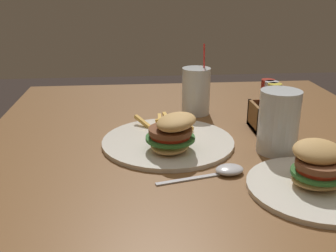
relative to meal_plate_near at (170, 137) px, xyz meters
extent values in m
cube|color=brown|center=(0.08, 0.08, -0.04)|extent=(1.39, 1.07, 0.03)
cylinder|color=brown|center=(-0.55, -0.39, -0.41)|extent=(0.08, 0.08, 0.69)
cylinder|color=brown|center=(-0.55, 0.54, -0.41)|extent=(0.08, 0.08, 0.69)
cylinder|color=silver|center=(-0.02, 0.00, -0.02)|extent=(0.32, 0.32, 0.01)
ellipsoid|color=tan|center=(0.04, 0.00, 0.00)|extent=(0.13, 0.12, 0.03)
cylinder|color=#2D6628|center=(0.04, 0.00, 0.01)|extent=(0.14, 0.14, 0.01)
cylinder|color=red|center=(0.04, 0.00, 0.02)|extent=(0.11, 0.11, 0.01)
cylinder|color=brown|center=(0.04, 0.00, 0.03)|extent=(0.12, 0.12, 0.01)
ellipsoid|color=tan|center=(0.04, 0.01, 0.05)|extent=(0.13, 0.12, 0.04)
cube|color=gold|center=(-0.13, -0.01, 0.00)|extent=(0.08, 0.01, 0.01)
cube|color=gold|center=(-0.05, 0.00, -0.01)|extent=(0.08, 0.05, 0.02)
cube|color=gold|center=(-0.07, -0.01, 0.01)|extent=(0.04, 0.06, 0.01)
cube|color=gold|center=(-0.11, 0.04, 0.00)|extent=(0.06, 0.03, 0.03)
cube|color=gold|center=(-0.08, 0.01, 0.00)|extent=(0.05, 0.07, 0.04)
cube|color=gold|center=(-0.09, 0.00, 0.02)|extent=(0.01, 0.06, 0.02)
cube|color=gold|center=(-0.04, 0.04, -0.01)|extent=(0.08, 0.01, 0.03)
cube|color=gold|center=(-0.09, 0.06, -0.01)|extent=(0.06, 0.01, 0.03)
cube|color=gold|center=(-0.08, 0.01, 0.01)|extent=(0.07, 0.05, 0.02)
cube|color=gold|center=(-0.08, 0.01, -0.01)|extent=(0.05, 0.07, 0.02)
cube|color=gold|center=(-0.08, -0.01, 0.00)|extent=(0.07, 0.01, 0.03)
cube|color=gold|center=(-0.06, 0.02, 0.00)|extent=(0.07, 0.04, 0.01)
cube|color=gold|center=(-0.12, -0.05, -0.01)|extent=(0.07, 0.06, 0.03)
cube|color=gold|center=(-0.08, 0.02, 0.00)|extent=(0.05, 0.07, 0.02)
cube|color=gold|center=(-0.07, 0.02, -0.01)|extent=(0.08, 0.02, 0.02)
cube|color=gold|center=(-0.08, 0.00, 0.00)|extent=(0.08, 0.01, 0.03)
cube|color=gold|center=(-0.06, 0.03, -0.01)|extent=(0.03, 0.07, 0.01)
cube|color=gold|center=(-0.09, 0.00, 0.02)|extent=(0.08, 0.01, 0.01)
cylinder|color=silver|center=(0.05, 0.24, 0.05)|extent=(0.09, 0.09, 0.14)
cylinder|color=gold|center=(0.05, 0.24, 0.04)|extent=(0.08, 0.08, 0.14)
cylinder|color=silver|center=(-0.25, 0.10, 0.04)|extent=(0.08, 0.08, 0.14)
cylinder|color=orange|center=(-0.25, 0.10, 0.02)|extent=(0.07, 0.07, 0.10)
cylinder|color=red|center=(-0.25, 0.12, 0.08)|extent=(0.04, 0.01, 0.20)
ellipsoid|color=silver|center=(0.14, 0.11, -0.02)|extent=(0.06, 0.07, 0.02)
cube|color=silver|center=(0.17, 0.02, -0.02)|extent=(0.04, 0.13, 0.00)
cylinder|color=silver|center=(0.23, 0.25, -0.02)|extent=(0.25, 0.25, 0.01)
ellipsoid|color=tan|center=(0.23, 0.25, 0.00)|extent=(0.08, 0.10, 0.02)
cylinder|color=#2D6628|center=(0.23, 0.25, 0.01)|extent=(0.10, 0.10, 0.01)
cylinder|color=red|center=(0.23, 0.25, 0.02)|extent=(0.08, 0.08, 0.01)
cylinder|color=brown|center=(0.23, 0.25, 0.03)|extent=(0.09, 0.09, 0.01)
ellipsoid|color=tan|center=(0.22, 0.25, 0.05)|extent=(0.09, 0.10, 0.05)
cube|color=brown|center=(-0.10, 0.27, -0.02)|extent=(0.09, 0.09, 0.01)
cube|color=brown|center=(-0.14, 0.27, 0.01)|extent=(0.01, 0.09, 0.07)
cube|color=brown|center=(-0.06, 0.27, 0.01)|extent=(0.01, 0.09, 0.07)
cube|color=brown|center=(-0.10, 0.23, 0.01)|extent=(0.09, 0.01, 0.07)
cube|color=brown|center=(-0.10, 0.31, 0.01)|extent=(0.09, 0.01, 0.07)
cylinder|color=maroon|center=(-0.12, 0.27, 0.04)|extent=(0.03, 0.03, 0.12)
cylinder|color=#B2B2B7|center=(-0.10, 0.27, 0.04)|extent=(0.03, 0.03, 0.12)
cylinder|color=gold|center=(-0.08, 0.27, 0.04)|extent=(0.03, 0.03, 0.12)
camera|label=1|loc=(0.85, -0.08, 0.34)|focal=42.00mm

